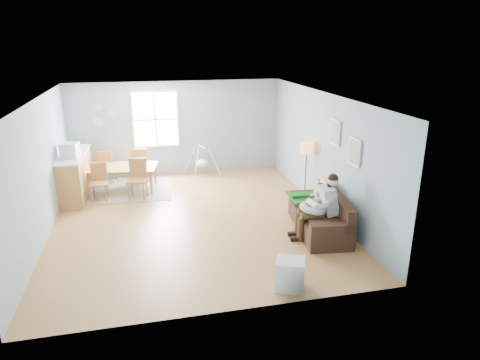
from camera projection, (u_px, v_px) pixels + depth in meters
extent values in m
cube|color=#A27039|center=(194.00, 221.00, 9.54)|extent=(8.40, 9.40, 0.08)
cube|color=white|center=(189.00, 82.00, 8.58)|extent=(8.40, 9.40, 0.60)
cube|color=#879EB1|center=(174.00, 121.00, 13.41)|extent=(8.40, 0.08, 3.90)
cube|color=#879EB1|center=(243.00, 271.00, 4.79)|extent=(8.40, 0.08, 3.90)
cube|color=#879EB1|center=(369.00, 150.00, 9.99)|extent=(0.08, 9.40, 3.90)
cube|color=white|center=(155.00, 119.00, 12.08)|extent=(1.32, 0.06, 1.62)
cube|color=white|center=(156.00, 119.00, 12.06)|extent=(1.20, 0.02, 1.50)
cube|color=white|center=(156.00, 120.00, 12.05)|extent=(1.20, 0.03, 0.04)
cube|color=white|center=(156.00, 120.00, 12.05)|extent=(0.04, 0.03, 1.50)
cube|color=white|center=(355.00, 152.00, 8.23)|extent=(0.04, 0.44, 0.54)
cube|color=slate|center=(353.00, 152.00, 8.22)|extent=(0.01, 0.36, 0.46)
cube|color=white|center=(335.00, 132.00, 9.00)|extent=(0.04, 0.44, 0.54)
cube|color=slate|center=(334.00, 132.00, 8.99)|extent=(0.01, 0.36, 0.46)
cylinder|color=#A2B4C3|center=(99.00, 107.00, 11.63)|extent=(0.24, 0.02, 0.24)
cylinder|color=#A2B4C3|center=(113.00, 114.00, 11.77)|extent=(0.26, 0.02, 0.26)
cylinder|color=#A2B4C3|center=(98.00, 122.00, 11.75)|extent=(0.28, 0.02, 0.28)
cube|color=black|center=(319.00, 222.00, 8.88)|extent=(1.11, 2.10, 0.40)
cube|color=black|center=(336.00, 203.00, 8.78)|extent=(0.45, 2.01, 0.41)
cube|color=black|center=(333.00, 228.00, 7.94)|extent=(0.88, 0.30, 0.15)
cube|color=black|center=(308.00, 194.00, 9.65)|extent=(0.88, 0.30, 0.15)
cube|color=#145B15|center=(310.00, 196.00, 9.41)|extent=(0.95, 0.79, 0.04)
cube|color=#C2AC94|center=(325.00, 189.00, 9.24)|extent=(0.19, 0.48, 0.47)
cube|color=gray|center=(329.00, 200.00, 8.44)|extent=(0.39, 0.47, 0.59)
sphere|color=#E4B58B|center=(333.00, 181.00, 8.32)|extent=(0.22, 0.22, 0.22)
sphere|color=black|center=(333.00, 179.00, 8.30)|extent=(0.21, 0.21, 0.21)
cylinder|color=#3A2815|center=(312.00, 216.00, 8.38)|extent=(0.47, 0.20, 0.16)
cylinder|color=#3A2815|center=(309.00, 212.00, 8.58)|extent=(0.47, 0.20, 0.16)
cylinder|color=#3A2815|center=(301.00, 229.00, 8.44)|extent=(0.13, 0.13, 0.50)
cylinder|color=#3A2815|center=(298.00, 224.00, 8.64)|extent=(0.13, 0.13, 0.50)
cube|color=black|center=(296.00, 239.00, 8.49)|extent=(0.25, 0.12, 0.08)
cube|color=black|center=(294.00, 234.00, 8.70)|extent=(0.25, 0.12, 0.08)
torus|color=#A6BFD0|center=(313.00, 208.00, 8.45)|extent=(0.57, 0.56, 0.22)
cylinder|color=silver|center=(313.00, 204.00, 8.43)|extent=(0.20, 0.32, 0.13)
sphere|color=#E4B58B|center=(309.00, 200.00, 8.57)|extent=(0.11, 0.11, 0.11)
cube|color=white|center=(319.00, 198.00, 8.92)|extent=(0.24, 0.27, 0.33)
sphere|color=#E4B58B|center=(321.00, 187.00, 8.85)|extent=(0.16, 0.16, 0.16)
sphere|color=black|center=(321.00, 186.00, 8.84)|extent=(0.15, 0.15, 0.15)
cylinder|color=#E1377F|center=(309.00, 206.00, 8.89)|extent=(0.28, 0.12, 0.08)
cylinder|color=#E1377F|center=(308.00, 203.00, 9.01)|extent=(0.28, 0.12, 0.08)
cylinder|color=#E1377F|center=(303.00, 213.00, 8.93)|extent=(0.07, 0.07, 0.27)
cylinder|color=#E1377F|center=(302.00, 211.00, 9.05)|extent=(0.07, 0.07, 0.27)
cylinder|color=black|center=(304.00, 200.00, 10.58)|extent=(0.26, 0.26, 0.03)
cylinder|color=black|center=(305.00, 176.00, 10.38)|extent=(0.03, 0.03, 1.31)
cylinder|color=orange|center=(307.00, 148.00, 10.16)|extent=(0.30, 0.30, 0.26)
cube|color=silver|center=(290.00, 274.00, 6.82)|extent=(0.57, 0.54, 0.50)
cube|color=black|center=(277.00, 273.00, 6.85)|extent=(0.16, 0.33, 0.40)
cube|color=#99948C|center=(123.00, 190.00, 11.35)|extent=(2.71, 2.15, 0.01)
imported|color=olive|center=(122.00, 178.00, 11.25)|extent=(1.94, 1.28, 0.64)
cube|color=olive|center=(99.00, 183.00, 10.48)|extent=(0.44, 0.44, 0.04)
cube|color=olive|center=(99.00, 172.00, 10.58)|extent=(0.40, 0.06, 0.45)
cylinder|color=olive|center=(92.00, 195.00, 10.36)|extent=(0.04, 0.04, 0.44)
cylinder|color=olive|center=(106.00, 194.00, 10.42)|extent=(0.04, 0.04, 0.44)
cylinder|color=olive|center=(94.00, 190.00, 10.68)|extent=(0.04, 0.04, 0.44)
cylinder|color=olive|center=(108.00, 189.00, 10.73)|extent=(0.04, 0.04, 0.44)
cube|color=olive|center=(137.00, 180.00, 10.59)|extent=(0.54, 0.54, 0.04)
cube|color=olive|center=(138.00, 168.00, 10.70)|extent=(0.43, 0.13, 0.49)
cylinder|color=olive|center=(129.00, 192.00, 10.49)|extent=(0.04, 0.04, 0.48)
cylinder|color=olive|center=(144.00, 192.00, 10.50)|extent=(0.04, 0.04, 0.48)
cylinder|color=olive|center=(132.00, 187.00, 10.84)|extent=(0.04, 0.04, 0.48)
cylinder|color=olive|center=(146.00, 187.00, 10.84)|extent=(0.04, 0.04, 0.48)
cube|color=olive|center=(107.00, 167.00, 11.82)|extent=(0.49, 0.49, 0.04)
cube|color=olive|center=(105.00, 160.00, 11.56)|extent=(0.40, 0.11, 0.46)
cylinder|color=olive|center=(116.00, 173.00, 12.06)|extent=(0.04, 0.04, 0.45)
cylinder|color=olive|center=(104.00, 173.00, 12.05)|extent=(0.04, 0.04, 0.45)
cylinder|color=olive|center=(113.00, 176.00, 11.73)|extent=(0.04, 0.04, 0.45)
cylinder|color=olive|center=(100.00, 176.00, 11.72)|extent=(0.04, 0.04, 0.45)
cube|color=olive|center=(141.00, 165.00, 11.94)|extent=(0.50, 0.50, 0.04)
cube|color=olive|center=(140.00, 157.00, 11.67)|extent=(0.42, 0.10, 0.48)
cylinder|color=olive|center=(149.00, 171.00, 12.20)|extent=(0.04, 0.04, 0.47)
cylinder|color=olive|center=(136.00, 171.00, 12.17)|extent=(0.04, 0.04, 0.47)
cylinder|color=olive|center=(148.00, 174.00, 11.86)|extent=(0.04, 0.04, 0.47)
cylinder|color=olive|center=(134.00, 175.00, 11.83)|extent=(0.04, 0.04, 0.47)
cube|color=olive|center=(76.00, 176.00, 10.71)|extent=(0.62, 1.99, 1.09)
cube|color=silver|center=(73.00, 155.00, 10.53)|extent=(0.66, 2.03, 0.04)
cube|color=silver|center=(70.00, 150.00, 10.11)|extent=(0.44, 0.42, 0.36)
cube|color=black|center=(62.00, 150.00, 10.10)|extent=(0.07, 0.29, 0.25)
cylinder|color=silver|center=(202.00, 146.00, 12.25)|extent=(0.16, 0.49, 0.04)
ellipsoid|color=beige|center=(202.00, 163.00, 12.41)|extent=(0.36, 0.36, 0.22)
cylinder|color=silver|center=(202.00, 155.00, 12.33)|extent=(0.01, 0.01, 0.40)
cylinder|color=silver|center=(197.00, 165.00, 12.03)|extent=(0.24, 0.39, 0.88)
cylinder|color=silver|center=(215.00, 162.00, 12.27)|extent=(0.37, 0.25, 0.88)
cylinder|color=silver|center=(189.00, 160.00, 12.50)|extent=(0.37, 0.25, 0.88)
cylinder|color=silver|center=(207.00, 157.00, 12.74)|extent=(0.24, 0.39, 0.88)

